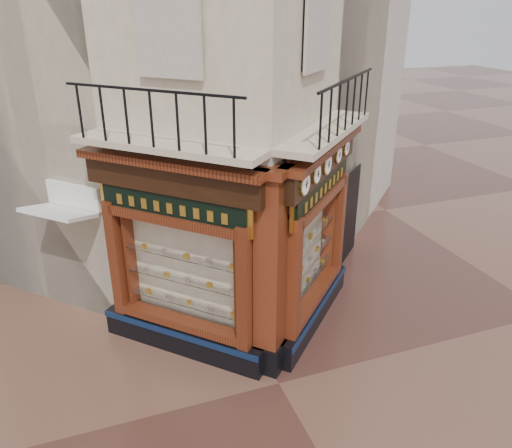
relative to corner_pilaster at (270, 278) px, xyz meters
name	(u,v)px	position (x,y,z in m)	size (l,w,h in m)	color
ground	(279,383)	(0.00, -0.50, -1.95)	(80.00, 80.00, 0.00)	#43261F
main_building	(186,19)	(0.00, 5.66, 4.05)	(8.00, 8.00, 12.00)	beige
neighbour_left	(78,38)	(-2.47, 8.13, 3.55)	(8.00, 8.00, 11.00)	beige
neighbour_right	(250,34)	(2.47, 8.13, 3.55)	(8.00, 8.00, 11.00)	beige
shopfront_left	(178,262)	(-1.41, 1.07, 0.03)	(2.86, 2.86, 3.98)	black
shopfront_right	(316,240)	(1.41, 1.07, 0.03)	(2.86, 2.86, 3.98)	black
corner_pilaster	(270,278)	(0.00, 0.00, 0.00)	(0.85, 0.85, 3.98)	black
balcony	(251,138)	(0.00, 0.99, 2.27)	(5.94, 2.97, 1.03)	beige
clock_a	(305,184)	(0.59, -0.01, 1.67)	(0.33, 0.33, 0.41)	#A98F38
clock_b	(316,174)	(1.01, 0.41, 1.67)	(0.29, 0.29, 0.37)	#A98F38
clock_c	(327,164)	(1.45, 0.85, 1.67)	(0.33, 0.33, 0.41)	#A98F38
clock_d	(338,155)	(1.95, 1.34, 1.67)	(0.28, 0.28, 0.34)	#A98F38
clock_e	(346,148)	(2.35, 1.74, 1.67)	(0.26, 0.26, 0.32)	#A98F38
awning	(77,324)	(-3.41, 2.70, -1.95)	(1.33, 0.80, 0.08)	white
signboard_left	(172,207)	(-1.46, 1.01, 1.15)	(2.27, 2.27, 0.61)	gold
signboard_right	(322,188)	(1.46, 1.01, 1.15)	(2.29, 2.29, 0.61)	gold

